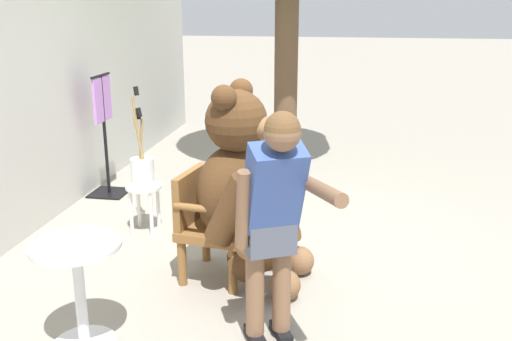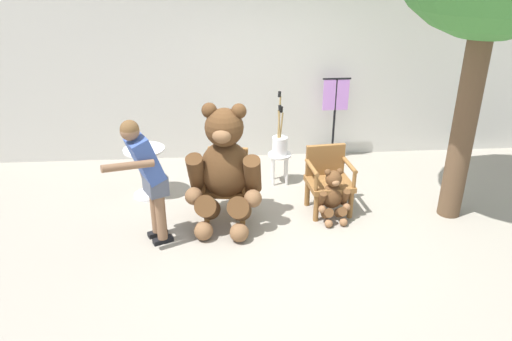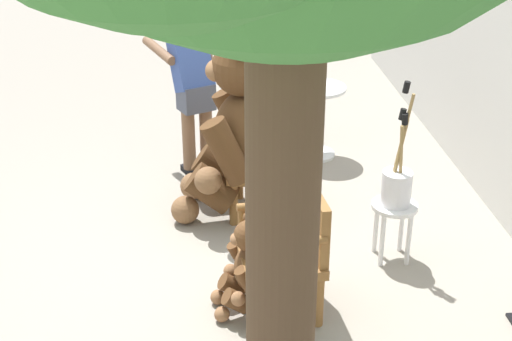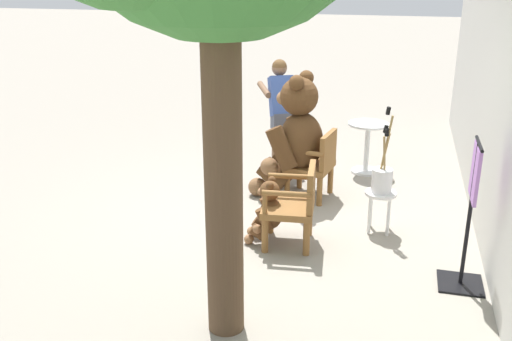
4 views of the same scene
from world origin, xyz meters
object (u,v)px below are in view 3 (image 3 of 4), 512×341
object	(u,v)px
person_visitor	(191,76)
round_side_table	(316,113)
white_stool	(394,217)
wooden_chair_left	(269,162)
teddy_bear_small	(247,266)
brush_bucket	(397,183)
wooden_chair_right	(289,248)
teddy_bear_large	(236,128)

from	to	relation	value
person_visitor	round_side_table	bearing A→B (deg)	99.78
white_stool	round_side_table	distance (m)	1.92
wooden_chair_left	teddy_bear_small	size ratio (longest dim) A/B	1.22
wooden_chair_left	brush_bucket	world-z (taller)	brush_bucket
brush_bucket	person_visitor	bearing A→B (deg)	-138.95
teddy_bear_small	white_stool	world-z (taller)	teddy_bear_small
wooden_chair_left	wooden_chair_right	xyz separation A→B (m)	(1.33, 0.00, 0.00)
wooden_chair_left	wooden_chair_right	distance (m)	1.33
wooden_chair_left	brush_bucket	xyz separation A→B (m)	(0.79, 0.85, 0.17)
teddy_bear_large	round_side_table	bearing A→B (deg)	142.58
wooden_chair_left	teddy_bear_large	distance (m)	0.41
wooden_chair_right	round_side_table	world-z (taller)	wooden_chair_right
wooden_chair_left	round_side_table	bearing A→B (deg)	152.95
white_stool	brush_bucket	world-z (taller)	brush_bucket
teddy_bear_large	person_visitor	xyz separation A→B (m)	(-0.88, -0.36, 0.15)
wooden_chair_right	round_side_table	distance (m)	2.50
wooden_chair_left	wooden_chair_right	world-z (taller)	same
person_visitor	white_stool	bearing A→B (deg)	41.02
teddy_bear_small	white_stool	bearing A→B (deg)	116.10
wooden_chair_left	person_visitor	distance (m)	1.19
wooden_chair_right	round_side_table	bearing A→B (deg)	166.93
wooden_chair_right	brush_bucket	xyz separation A→B (m)	(-0.54, 0.85, 0.17)
brush_bucket	round_side_table	world-z (taller)	brush_bucket
wooden_chair_right	brush_bucket	distance (m)	1.02
white_stool	brush_bucket	xyz separation A→B (m)	(-0.00, 0.00, 0.28)
teddy_bear_large	wooden_chair_left	bearing A→B (deg)	84.98
brush_bucket	round_side_table	distance (m)	1.93
teddy_bear_small	round_side_table	size ratio (longest dim) A/B	0.98
person_visitor	round_side_table	world-z (taller)	person_visitor
teddy_bear_large	round_side_table	world-z (taller)	teddy_bear_large
wooden_chair_left	teddy_bear_small	xyz separation A→B (m)	(1.34, -0.28, -0.12)
wooden_chair_left	wooden_chair_right	size ratio (longest dim) A/B	1.00
wooden_chair_left	person_visitor	world-z (taller)	person_visitor
wooden_chair_right	person_visitor	size ratio (longest dim) A/B	0.55
wooden_chair_right	person_visitor	bearing A→B (deg)	-164.40
brush_bucket	teddy_bear_small	bearing A→B (deg)	-63.88
wooden_chair_left	teddy_bear_large	xyz separation A→B (m)	(-0.02, -0.26, 0.31)
wooden_chair_right	teddy_bear_small	bearing A→B (deg)	-87.84
wooden_chair_right	teddy_bear_small	distance (m)	0.30
wooden_chair_right	teddy_bear_small	world-z (taller)	wooden_chair_right
teddy_bear_large	white_stool	distance (m)	1.44
round_side_table	wooden_chair_left	bearing A→B (deg)	-27.05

